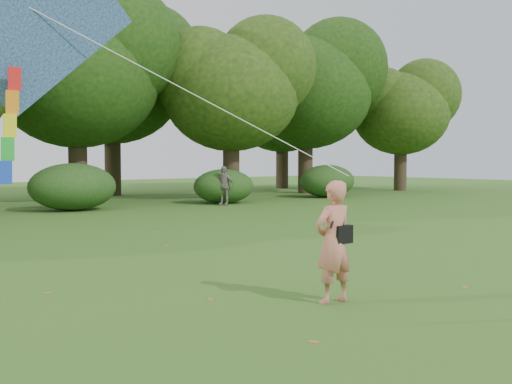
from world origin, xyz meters
TOP-DOWN VIEW (x-y plane):
  - ground at (0.00, 0.00)m, footprint 100.00×100.00m
  - man_kite_flyer at (-0.73, 0.07)m, footprint 0.66×0.45m
  - bystander_right at (9.32, 16.48)m, footprint 0.88×1.08m
  - crossbody_bag at (-0.61, 0.04)m, footprint 0.43×0.20m
  - flying_kite at (-4.74, 0.98)m, footprint 5.55×1.42m
  - fallen_leaves at (0.54, 4.57)m, footprint 9.53×14.50m

SIDE VIEW (x-z plane):
  - ground at x=0.00m, z-range 0.00..0.00m
  - fallen_leaves at x=0.54m, z-range 0.00..0.01m
  - bystander_right at x=9.32m, z-range 0.00..1.72m
  - man_kite_flyer at x=-0.73m, z-range 0.00..1.75m
  - crossbody_bag at x=-0.61m, z-range 0.64..1.34m
  - flying_kite at x=-4.74m, z-range 2.10..5.35m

